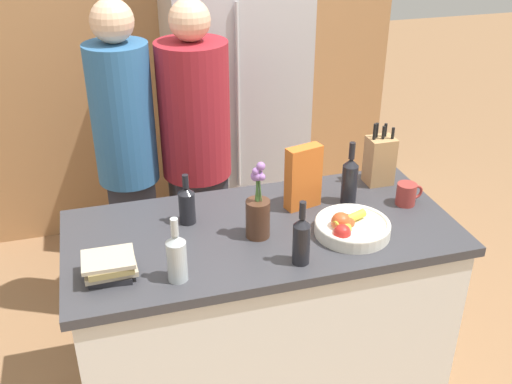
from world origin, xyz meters
TOP-DOWN VIEW (x-y plane):
  - kitchen_island at (0.00, 0.00)m, footprint 1.59×0.75m
  - back_wall_wood at (0.00, 1.76)m, footprint 2.79×0.12m
  - refrigerator at (0.24, 1.40)m, footprint 0.78×0.62m
  - fruit_bowl at (0.32, -0.14)m, footprint 0.30×0.30m
  - knife_block at (0.63, 0.24)m, footprint 0.12×0.10m
  - flower_vase at (-0.03, -0.05)m, footprint 0.10×0.10m
  - cereal_box at (0.22, 0.13)m, footprint 0.16×0.10m
  - coffee_mug at (0.66, 0.02)m, footprint 0.12×0.09m
  - book_stack at (-0.61, -0.17)m, footprint 0.19×0.15m
  - bottle_oil at (0.42, 0.11)m, footprint 0.07×0.07m
  - bottle_vinegar at (0.07, -0.27)m, footprint 0.07×0.07m
  - bottle_wine at (-0.38, -0.24)m, footprint 0.07×0.07m
  - bottle_water at (-0.28, 0.13)m, footprint 0.07×0.07m
  - person_at_sink at (-0.47, 0.77)m, footprint 0.30×0.30m
  - person_in_blue at (-0.13, 0.76)m, footprint 0.35×0.35m

SIDE VIEW (x-z plane):
  - kitchen_island at x=0.00m, z-range 0.00..0.91m
  - fruit_bowl at x=0.32m, z-range 0.89..0.99m
  - person_in_blue at x=-0.13m, z-range 0.10..1.79m
  - book_stack at x=-0.61m, z-range 0.91..0.99m
  - coffee_mug at x=0.66m, z-range 0.90..1.00m
  - refrigerator at x=0.24m, z-range 0.00..1.93m
  - person_at_sink at x=-0.47m, z-range 0.12..1.82m
  - bottle_water at x=-0.28m, z-range 0.88..1.10m
  - bottle_wine at x=-0.38m, z-range 0.88..1.13m
  - bottle_vinegar at x=0.07m, z-range 0.88..1.13m
  - flower_vase at x=-0.03m, z-range 0.85..1.17m
  - bottle_oil at x=0.42m, z-range 0.87..1.16m
  - knife_block at x=0.63m, z-range 0.87..1.17m
  - cereal_box at x=0.22m, z-range 0.90..1.18m
  - back_wall_wood at x=0.00m, z-range 0.00..2.60m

